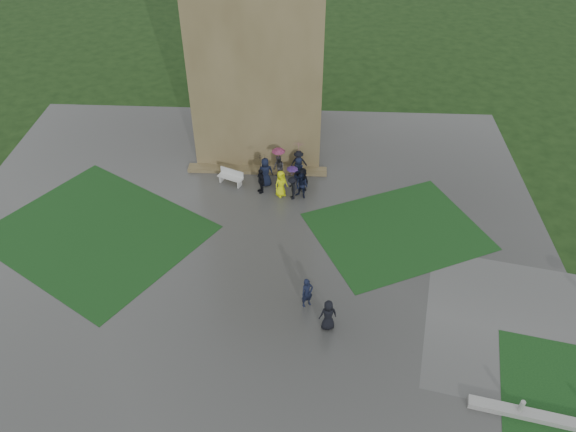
{
  "coord_description": "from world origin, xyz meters",
  "views": [
    {
      "loc": [
        3.54,
        -19.46,
        20.68
      ],
      "look_at": [
        2.3,
        4.6,
        1.2
      ],
      "focal_mm": 35.0,
      "sensor_mm": 36.0,
      "label": 1
    }
  ],
  "objects_px": {
    "bench": "(231,177)",
    "pedestrian_near": "(328,315)",
    "tower": "(259,9)",
    "pedestrian_mid": "(307,293)"
  },
  "relations": [
    {
      "from": "bench",
      "to": "pedestrian_mid",
      "type": "distance_m",
      "value": 11.18
    },
    {
      "from": "pedestrian_near",
      "to": "pedestrian_mid",
      "type": "bearing_deg",
      "value": -66.48
    },
    {
      "from": "pedestrian_near",
      "to": "bench",
      "type": "bearing_deg",
      "value": -74.93
    },
    {
      "from": "bench",
      "to": "pedestrian_near",
      "type": "distance_m",
      "value": 12.84
    },
    {
      "from": "tower",
      "to": "pedestrian_near",
      "type": "distance_m",
      "value": 19.51
    },
    {
      "from": "tower",
      "to": "bench",
      "type": "height_order",
      "value": "tower"
    },
    {
      "from": "tower",
      "to": "bench",
      "type": "relative_size",
      "value": 10.53
    },
    {
      "from": "bench",
      "to": "tower",
      "type": "bearing_deg",
      "value": 99.27
    },
    {
      "from": "bench",
      "to": "pedestrian_near",
      "type": "xyz_separation_m",
      "value": [
        6.02,
        -11.34,
        0.36
      ]
    },
    {
      "from": "tower",
      "to": "pedestrian_mid",
      "type": "height_order",
      "value": "tower"
    }
  ]
}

